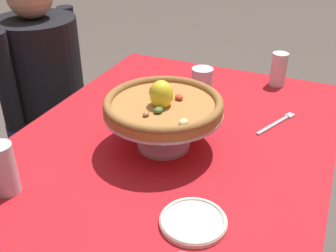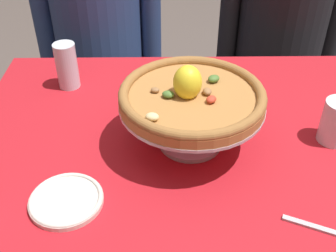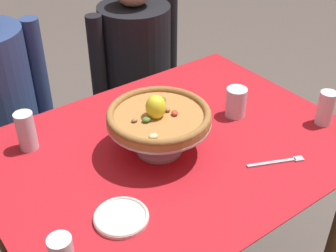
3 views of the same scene
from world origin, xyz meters
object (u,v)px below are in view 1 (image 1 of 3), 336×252
Objects in this scene: dinner_fork at (278,122)px; diner_right at (47,98)px; water_glass_front_right at (278,71)px; side_plate at (193,221)px; water_glass_back_left at (4,172)px; pizza at (163,104)px; pizza_stand at (164,121)px; water_glass_side_right at (202,85)px.

dinner_fork is 0.17× the size of diner_right.
water_glass_front_right is 0.87m from side_plate.
diner_right reaches higher than water_glass_back_left.
pizza is 0.98m from diner_right.
diner_right is at bearing 98.82° from water_glass_front_right.
water_glass_front_right reaches higher than dinner_fork.
pizza is at bearing -175.18° from pizza_stand.
water_glass_side_right reaches higher than dinner_fork.
pizza is at bearing -178.83° from water_glass_side_right.
pizza is 0.38m from water_glass_side_right.
pizza_stand is 0.06m from pizza.
pizza_stand is at bearing 158.69° from water_glass_front_right.
pizza is 3.03× the size of water_glass_side_right.
water_glass_back_left is 1.06× the size of water_glass_front_right.
pizza reaches higher than water_glass_front_right.
dinner_fork is at bearing -105.87° from water_glass_side_right.
side_plate is 0.57m from dinner_fork.
water_glass_side_right is 0.77m from water_glass_back_left.
pizza_stand is 1.84× the size of dinner_fork.
diner_right is at bearing 34.07° from water_glass_back_left.
water_glass_back_left is (-0.72, 0.27, 0.01)m from water_glass_side_right.
pizza is 2.48× the size of water_glass_back_left.
water_glass_front_right is 0.69× the size of dinner_fork.
pizza is 1.83× the size of dinner_fork.
dinner_fork is at bearing -9.58° from side_plate.
diner_right is at bearing 85.39° from water_glass_side_right.
pizza_stand is 0.31× the size of diner_right.
pizza_stand is 0.35m from side_plate.
pizza reaches higher than pizza_stand.
diner_right is (0.79, 0.53, -0.25)m from water_glass_back_left.
diner_right is (0.71, 1.01, -0.20)m from side_plate.
water_glass_front_right reaches higher than side_plate.
diner_right is at bearing 62.11° from pizza_stand.
diner_right is (0.43, 0.81, -0.28)m from pizza_stand.
pizza_stand is at bearing -178.83° from water_glass_side_right.
diner_right is at bearing 55.04° from side_plate.
diner_right reaches higher than pizza.
pizza_stand is 2.49× the size of water_glass_back_left.
water_glass_front_right is at bearing -21.31° from pizza_stand.
pizza reaches higher than water_glass_back_left.
dinner_fork is 1.14m from diner_right.
water_glass_front_right is at bearing -28.42° from water_glass_back_left.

